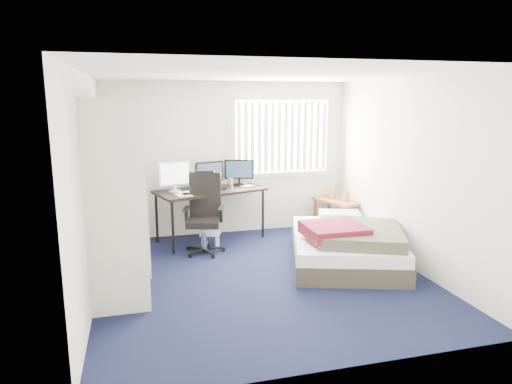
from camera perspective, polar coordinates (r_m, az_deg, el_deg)
The scene contains 10 objects.
ground at distance 5.88m, azimuth 0.84°, elevation -10.58°, with size 4.20×4.20×0.00m, color black.
room_shell at distance 5.50m, azimuth 0.89°, elevation 4.17°, with size 4.20×4.20×4.20m.
window_assembly at distance 7.69m, azimuth 3.27°, elevation 6.92°, with size 1.72×0.09×1.32m.
closet at distance 5.59m, azimuth -16.65°, elevation 2.17°, with size 0.64×1.84×2.22m.
desk at distance 7.22m, azimuth -5.81°, elevation 0.51°, with size 1.83×1.25×1.28m.
office_chair at distance 6.75m, azimuth -6.44°, elevation -3.64°, with size 0.69×0.69×1.19m.
footstool at distance 6.96m, azimuth -5.72°, elevation -5.51°, with size 0.35×0.32×0.24m.
nightstand at distance 7.78m, azimuth 10.13°, elevation -1.43°, with size 0.65×0.91×0.74m.
bed at distance 6.40m, azimuth 11.23°, elevation -6.39°, with size 1.92×2.22×0.63m.
pine_box at distance 6.00m, azimuth -15.74°, elevation -9.11°, with size 0.39×0.29×0.29m, color tan.
Camera 1 is at (-1.47, -5.25, 2.21)m, focal length 32.00 mm.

